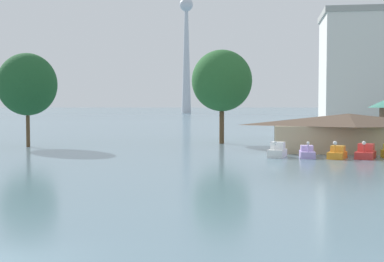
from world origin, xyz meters
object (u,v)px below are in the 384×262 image
(pedal_boat_orange, at_px, (337,153))
(boathouse, at_px, (348,132))
(distant_broadcast_tower, at_px, (186,27))
(shoreline_tree_tall_left, at_px, (27,84))
(pedal_boat_white, at_px, (277,151))
(pedal_boat_red, at_px, (366,153))
(shoreline_tree_mid, at_px, (222,81))
(pedal_boat_lavender, at_px, (307,153))

(pedal_boat_orange, distance_m, boathouse, 7.38)
(distant_broadcast_tower, bearing_deg, shoreline_tree_tall_left, -85.52)
(pedal_boat_orange, relative_size, boathouse, 0.16)
(pedal_boat_white, relative_size, pedal_boat_red, 0.80)
(shoreline_tree_mid, bearing_deg, pedal_boat_white, -67.93)
(boathouse, xyz_separation_m, shoreline_tree_tall_left, (-36.92, 1.95, 5.31))
(shoreline_tree_mid, bearing_deg, pedal_boat_lavender, -60.30)
(pedal_boat_lavender, relative_size, pedal_boat_orange, 1.09)
(boathouse, bearing_deg, pedal_boat_orange, -106.35)
(pedal_boat_white, xyz_separation_m, pedal_boat_lavender, (2.80, -0.02, -0.12))
(shoreline_tree_tall_left, height_order, distant_broadcast_tower, distant_broadcast_tower)
(distant_broadcast_tower, bearing_deg, shoreline_tree_mid, -80.08)
(pedal_boat_orange, bearing_deg, pedal_boat_white, -77.29)
(pedal_boat_white, distance_m, pedal_boat_red, 8.20)
(boathouse, bearing_deg, distant_broadcast_tower, 102.67)
(pedal_boat_orange, xyz_separation_m, pedal_boat_red, (2.67, 0.59, 0.05))
(pedal_boat_orange, bearing_deg, pedal_boat_lavender, -83.38)
(pedal_boat_lavender, xyz_separation_m, pedal_boat_orange, (2.73, -0.61, 0.03))
(pedal_boat_lavender, xyz_separation_m, boathouse, (4.76, 6.29, 1.69))
(pedal_boat_lavender, xyz_separation_m, pedal_boat_red, (5.40, -0.02, 0.08))
(pedal_boat_white, bearing_deg, pedal_boat_lavender, 104.14)
(boathouse, distance_m, distant_broadcast_tower, 261.80)
(pedal_boat_red, bearing_deg, distant_broadcast_tower, -149.98)
(pedal_boat_white, xyz_separation_m, shoreline_tree_tall_left, (-29.36, 8.22, 6.89))
(pedal_boat_lavender, height_order, shoreline_tree_mid, shoreline_tree_mid)
(pedal_boat_red, distance_m, boathouse, 6.54)
(distant_broadcast_tower, bearing_deg, boathouse, -77.33)
(pedal_boat_white, height_order, boathouse, boathouse)
(shoreline_tree_mid, bearing_deg, distant_broadcast_tower, 99.92)
(shoreline_tree_mid, bearing_deg, pedal_boat_orange, -54.77)
(pedal_boat_orange, relative_size, distant_broadcast_tower, 0.02)
(boathouse, relative_size, shoreline_tree_mid, 1.37)
(shoreline_tree_mid, relative_size, distant_broadcast_tower, 0.09)
(pedal_boat_white, xyz_separation_m, boathouse, (7.55, 6.27, 1.58))
(pedal_boat_lavender, height_order, boathouse, boathouse)
(pedal_boat_orange, bearing_deg, pedal_boat_red, 121.83)
(pedal_boat_orange, bearing_deg, shoreline_tree_tall_left, -84.95)
(pedal_boat_red, xyz_separation_m, shoreline_tree_mid, (-15.04, 16.92, 7.61))
(distant_broadcast_tower, bearing_deg, pedal_boat_orange, -78.09)
(pedal_boat_orange, distance_m, shoreline_tree_mid, 22.77)
(pedal_boat_red, bearing_deg, shoreline_tree_tall_left, -84.89)
(pedal_boat_white, relative_size, pedal_boat_lavender, 0.88)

